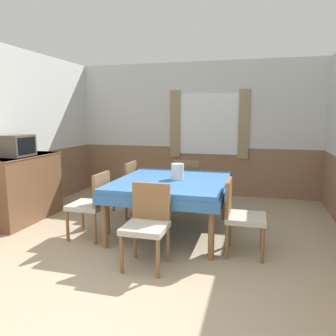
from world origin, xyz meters
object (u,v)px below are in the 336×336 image
(tv, at_px, (19,146))
(sideboard, at_px, (25,188))
(dining_table, at_px, (172,186))
(chair_left_near, at_px, (92,202))
(chair_head_window, at_px, (188,183))
(vase, at_px, (177,171))
(chair_head_near, at_px, (147,222))
(chair_right_near, at_px, (240,214))
(chair_left_far, at_px, (123,186))

(tv, bearing_deg, sideboard, 92.69)
(dining_table, xyz_separation_m, chair_left_near, (-0.93, -0.50, -0.16))
(chair_head_window, distance_m, vase, 1.08)
(chair_head_window, relative_size, tv, 1.97)
(vase, bearing_deg, chair_head_near, -93.68)
(dining_table, bearing_deg, chair_head_near, -90.00)
(chair_right_near, xyz_separation_m, vase, (-0.86, 0.52, 0.36))
(chair_right_near, bearing_deg, chair_head_window, -148.95)
(dining_table, height_order, chair_left_near, chair_left_near)
(dining_table, height_order, chair_left_far, chair_left_far)
(chair_left_far, distance_m, tv, 1.62)
(sideboard, bearing_deg, tv, -87.31)
(chair_head_near, height_order, chair_right_near, same)
(chair_left_near, relative_size, sideboard, 0.68)
(dining_table, relative_size, chair_left_far, 1.97)
(chair_left_far, height_order, vase, vase)
(chair_left_far, bearing_deg, chair_head_near, -148.95)
(dining_table, distance_m, chair_head_window, 1.05)
(chair_left_near, xyz_separation_m, chair_left_far, (0.00, 1.00, 0.00))
(dining_table, relative_size, chair_left_near, 1.97)
(dining_table, bearing_deg, chair_head_window, 90.00)
(dining_table, height_order, chair_right_near, chair_right_near)
(chair_head_window, bearing_deg, chair_left_near, -121.05)
(chair_head_window, xyz_separation_m, tv, (-2.25, -1.22, 0.67))
(chair_left_near, xyz_separation_m, chair_head_window, (0.93, 1.54, 0.00))
(chair_right_near, relative_size, tv, 1.97)
(chair_head_near, relative_size, chair_right_near, 1.00)
(chair_left_near, height_order, chair_head_window, same)
(sideboard, bearing_deg, chair_right_near, -7.25)
(chair_left_near, relative_size, chair_left_far, 1.00)
(dining_table, bearing_deg, chair_left_far, 151.76)
(chair_head_window, xyz_separation_m, chair_right_near, (0.93, -1.54, 0.00))
(chair_left_far, relative_size, vase, 4.09)
(dining_table, distance_m, vase, 0.22)
(dining_table, xyz_separation_m, tv, (-2.25, -0.17, 0.51))
(dining_table, height_order, tv, tv)
(tv, xyz_separation_m, vase, (2.31, 0.20, -0.31))
(chair_head_near, xyz_separation_m, vase, (0.07, 1.06, 0.36))
(chair_head_window, xyz_separation_m, vase, (0.07, -1.02, 0.36))
(chair_head_near, xyz_separation_m, tv, (-2.25, 0.87, 0.67))
(chair_head_near, relative_size, vase, 4.09)
(tv, bearing_deg, chair_left_far, 27.01)
(chair_head_near, relative_size, sideboard, 0.68)
(chair_left_near, bearing_deg, chair_right_near, -90.00)
(chair_head_window, bearing_deg, tv, -151.56)
(chair_head_near, distance_m, vase, 1.13)
(dining_table, xyz_separation_m, chair_left_far, (-0.93, 0.50, -0.16))
(chair_head_window, bearing_deg, dining_table, -90.00)
(chair_left_near, bearing_deg, sideboard, 73.02)
(chair_left_far, xyz_separation_m, vase, (1.00, -0.47, 0.36))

